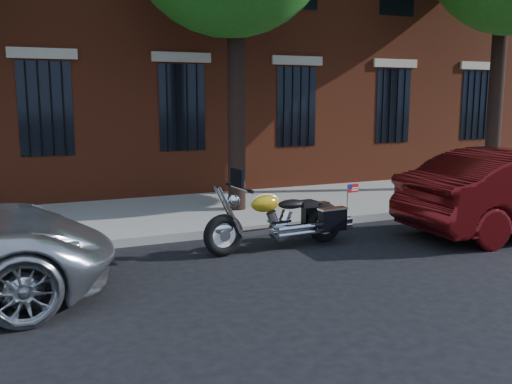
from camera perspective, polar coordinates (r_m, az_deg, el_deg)
name	(u,v)px	position (r m, az deg, el deg)	size (l,w,h in m)	color
ground	(276,253)	(9.13, 1.98, -6.10)	(120.00, 120.00, 0.00)	black
curb	(243,230)	(10.34, -1.35, -3.81)	(40.00, 0.16, 0.15)	gray
sidewalk	(209,211)	(12.05, -4.76, -1.91)	(40.00, 3.60, 0.15)	gray
motorcycle	(284,221)	(9.32, 2.82, -2.88)	(2.70, 0.86, 1.35)	black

